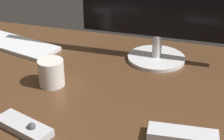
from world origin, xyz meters
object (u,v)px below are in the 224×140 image
object	(u,v)px
media_remote	(24,127)
coffee_mug	(51,73)
tv_remote	(183,136)
keyboard	(12,44)

from	to	relation	value
media_remote	coffee_mug	world-z (taller)	coffee_mug
media_remote	tv_remote	xyz separation A→B (cm)	(38.67, 7.93, 0.14)
media_remote	tv_remote	size ratio (longest dim) A/B	1.00
keyboard	coffee_mug	xyz separation A→B (cm)	(28.11, -23.13, 3.48)
coffee_mug	tv_remote	bearing A→B (deg)	-19.85
tv_remote	keyboard	bearing A→B (deg)	146.49
tv_remote	coffee_mug	world-z (taller)	coffee_mug
keyboard	media_remote	world-z (taller)	media_remote
media_remote	tv_remote	bearing A→B (deg)	29.79
keyboard	coffee_mug	world-z (taller)	coffee_mug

